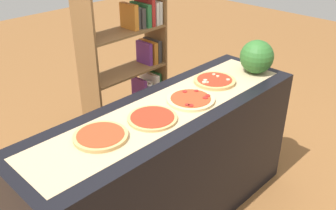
{
  "coord_description": "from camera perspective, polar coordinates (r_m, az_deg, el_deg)",
  "views": [
    {
      "loc": [
        -1.44,
        -1.41,
        2.03
      ],
      "look_at": [
        0.0,
        0.0,
        0.94
      ],
      "focal_mm": 40.1,
      "sensor_mm": 36.0,
      "label": 1
    }
  ],
  "objects": [
    {
      "name": "counter",
      "position": [
        2.55,
        0.0,
        -9.55
      ],
      "size": [
        2.02,
        0.61,
        0.92
      ],
      "primitive_type": "cube",
      "color": "black",
      "rests_on": "ground_plane"
    },
    {
      "name": "parchment_paper",
      "position": [
        2.3,
        0.0,
        -0.42
      ],
      "size": [
        1.88,
        0.41,
        0.0
      ],
      "primitive_type": "cube",
      "color": "tan",
      "rests_on": "counter"
    },
    {
      "name": "pizza_plain_0",
      "position": [
        2.04,
        -10.21,
        -4.67
      ],
      "size": [
        0.29,
        0.29,
        0.02
      ],
      "color": "tan",
      "rests_on": "parchment_paper"
    },
    {
      "name": "pizza_plain_1",
      "position": [
        2.17,
        -2.39,
        -1.97
      ],
      "size": [
        0.29,
        0.29,
        0.02
      ],
      "color": "tan",
      "rests_on": "parchment_paper"
    },
    {
      "name": "pizza_pepperoni_2",
      "position": [
        2.38,
        3.47,
        0.85
      ],
      "size": [
        0.31,
        0.31,
        0.02
      ],
      "color": "#E5C17F",
      "rests_on": "parchment_paper"
    },
    {
      "name": "pizza_mushroom_3",
      "position": [
        2.64,
        7.08,
        3.69
      ],
      "size": [
        0.29,
        0.29,
        0.03
      ],
      "color": "tan",
      "rests_on": "parchment_paper"
    },
    {
      "name": "watermelon",
      "position": [
        2.82,
        13.35,
        7.14
      ],
      "size": [
        0.25,
        0.25,
        0.25
      ],
      "primitive_type": "sphere",
      "color": "#2D6628",
      "rests_on": "counter"
    },
    {
      "name": "bookshelf",
      "position": [
        3.41,
        -5.05,
        5.05
      ],
      "size": [
        0.78,
        0.29,
        1.45
      ],
      "color": "brown",
      "rests_on": "ground_plane"
    }
  ]
}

